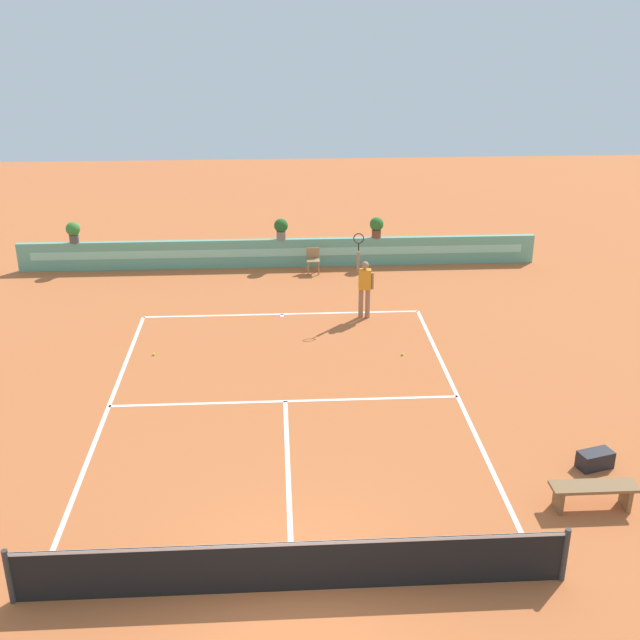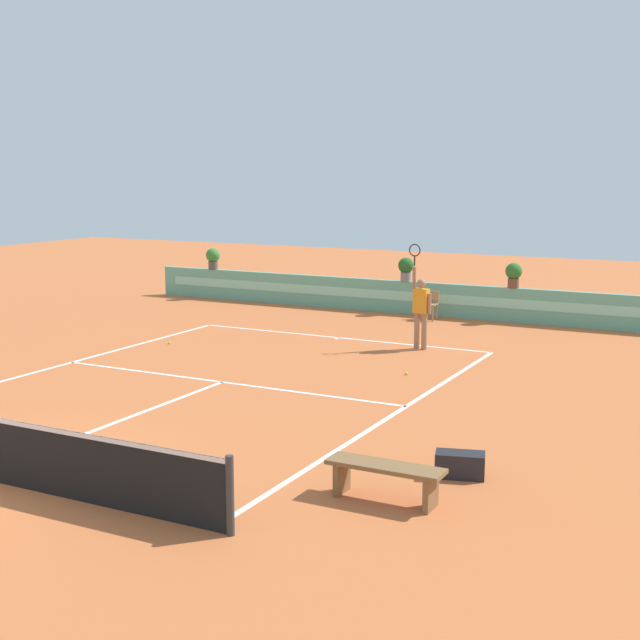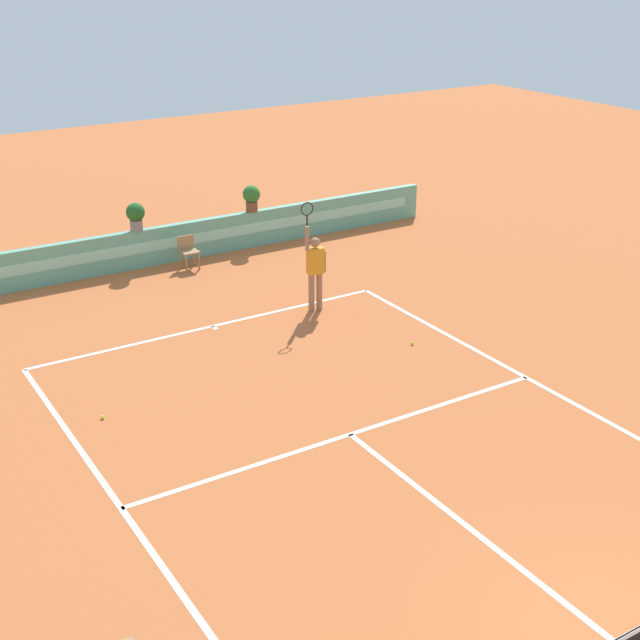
# 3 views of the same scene
# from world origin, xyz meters

# --- Properties ---
(ground_plane) EXTENTS (60.00, 60.00, 0.00)m
(ground_plane) POSITION_xyz_m (0.00, 6.00, 0.00)
(ground_plane) COLOR #BC6033
(court_lines) EXTENTS (8.32, 11.94, 0.01)m
(court_lines) POSITION_xyz_m (0.00, 6.72, 0.00)
(court_lines) COLOR white
(court_lines) RESTS_ON ground
(net) EXTENTS (8.92, 0.10, 1.00)m
(net) POSITION_xyz_m (0.00, 0.00, 0.51)
(net) COLOR #333333
(net) RESTS_ON ground
(back_wall_barrier) EXTENTS (18.00, 0.21, 1.00)m
(back_wall_barrier) POSITION_xyz_m (0.00, 16.39, 0.50)
(back_wall_barrier) COLOR #60A88E
(back_wall_barrier) RESTS_ON ground
(ball_kid_chair) EXTENTS (0.44, 0.44, 0.85)m
(ball_kid_chair) POSITION_xyz_m (1.13, 15.66, 0.48)
(ball_kid_chair) COLOR #99754C
(ball_kid_chair) RESTS_ON ground
(bench_courtside) EXTENTS (1.60, 0.44, 0.51)m
(bench_courtside) POSITION_xyz_m (5.62, 1.88, 0.38)
(bench_courtside) COLOR brown
(bench_courtside) RESTS_ON ground
(gear_bag) EXTENTS (0.77, 0.54, 0.36)m
(gear_bag) POSITION_xyz_m (6.21, 3.23, 0.18)
(gear_bag) COLOR black
(gear_bag) RESTS_ON ground
(tennis_player) EXTENTS (0.62, 0.25, 2.58)m
(tennis_player) POSITION_xyz_m (2.42, 11.50, 1.05)
(tennis_player) COLOR #9E7051
(tennis_player) RESTS_ON ground
(tennis_ball_near_baseline) EXTENTS (0.07, 0.07, 0.07)m
(tennis_ball_near_baseline) POSITION_xyz_m (-3.44, 9.17, 0.03)
(tennis_ball_near_baseline) COLOR #CCE033
(tennis_ball_near_baseline) RESTS_ON ground
(tennis_ball_mid_court) EXTENTS (0.07, 0.07, 0.07)m
(tennis_ball_mid_court) POSITION_xyz_m (3.15, 8.78, 0.03)
(tennis_ball_mid_court) COLOR #CCE033
(tennis_ball_mid_court) RESTS_ON ground
(potted_plant_centre) EXTENTS (0.48, 0.48, 0.72)m
(potted_plant_centre) POSITION_xyz_m (0.06, 16.39, 1.41)
(potted_plant_centre) COLOR gray
(potted_plant_centre) RESTS_ON back_wall_barrier
(potted_plant_right) EXTENTS (0.48, 0.48, 0.72)m
(potted_plant_right) POSITION_xyz_m (3.38, 16.39, 1.41)
(potted_plant_right) COLOR brown
(potted_plant_right) RESTS_ON back_wall_barrier
(potted_plant_far_left) EXTENTS (0.48, 0.48, 0.72)m
(potted_plant_far_left) POSITION_xyz_m (-7.02, 16.39, 1.41)
(potted_plant_far_left) COLOR #514C47
(potted_plant_far_left) RESTS_ON back_wall_barrier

